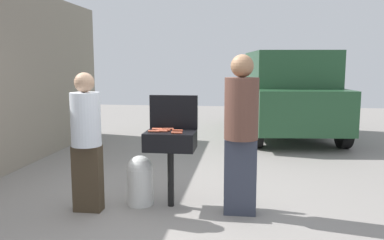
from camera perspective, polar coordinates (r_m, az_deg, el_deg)
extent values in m
plane|color=gray|center=(4.84, -4.93, -12.84)|extent=(24.00, 24.00, 0.00)
cylinder|color=black|center=(4.87, -3.08, -8.35)|extent=(0.08, 0.08, 0.71)
cube|color=black|center=(4.76, -3.12, -2.99)|extent=(0.60, 0.44, 0.22)
cube|color=black|center=(4.92, -2.68, 1.16)|extent=(0.60, 0.05, 0.42)
cylinder|color=#C6593D|center=(4.85, -3.42, -1.29)|extent=(0.13, 0.04, 0.03)
cylinder|color=#AD4228|center=(4.86, -5.02, -1.29)|extent=(0.13, 0.03, 0.03)
cylinder|color=#AD4228|center=(4.73, -2.10, -1.53)|extent=(0.13, 0.03, 0.03)
cylinder|color=#AD4228|center=(4.75, -3.96, -1.49)|extent=(0.13, 0.03, 0.03)
cylinder|color=#C6593D|center=(4.58, -2.21, -1.85)|extent=(0.13, 0.03, 0.03)
cylinder|color=#C6593D|center=(4.70, -5.59, -1.62)|extent=(0.13, 0.03, 0.03)
cylinder|color=#C6593D|center=(4.83, -5.00, -1.36)|extent=(0.13, 0.04, 0.03)
cylinder|color=#C6593D|center=(4.71, -4.36, -1.59)|extent=(0.13, 0.03, 0.03)
cylinder|color=silver|center=(4.98, -7.49, -9.48)|extent=(0.32, 0.32, 0.46)
sphere|color=silver|center=(4.92, -7.54, -6.92)|extent=(0.31, 0.31, 0.31)
cube|color=#3F3323|center=(4.86, -14.79, -8.15)|extent=(0.33, 0.18, 0.78)
cylinder|color=silver|center=(4.71, -15.10, 0.09)|extent=(0.34, 0.34, 0.62)
sphere|color=tan|center=(4.68, -15.29, 5.25)|extent=(0.23, 0.23, 0.23)
cube|color=#333847|center=(4.63, 6.98, -8.11)|extent=(0.37, 0.20, 0.88)
cylinder|color=brown|center=(4.48, 7.15, 1.64)|extent=(0.39, 0.39, 0.70)
sphere|color=#936B4C|center=(4.45, 7.26, 7.75)|extent=(0.26, 0.26, 0.26)
cube|color=#234C2D|center=(9.94, 13.32, 2.29)|extent=(2.36, 4.58, 0.90)
cube|color=#234C2D|center=(9.70, 13.73, 7.18)|extent=(2.03, 2.77, 0.80)
cylinder|color=black|center=(8.77, 21.07, -1.73)|extent=(0.29, 0.66, 0.64)
cylinder|color=black|center=(8.34, 9.30, -1.78)|extent=(0.29, 0.66, 0.64)
cylinder|color=black|center=(11.69, 16.05, 0.80)|extent=(0.29, 0.66, 0.64)
cylinder|color=black|center=(11.37, 7.21, 0.86)|extent=(0.29, 0.66, 0.64)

